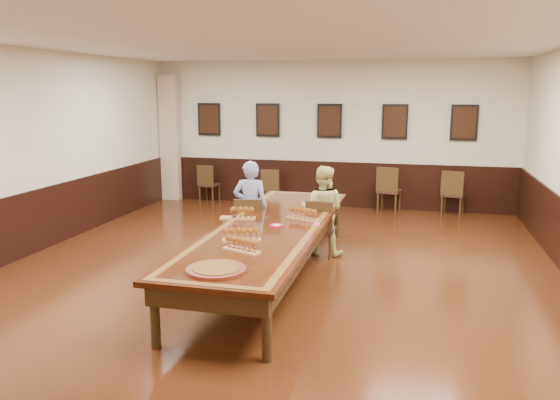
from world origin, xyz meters
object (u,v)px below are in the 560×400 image
(spare_chair_c, at_px, (389,189))
(spare_chair_a, at_px, (209,183))
(chair_man, at_px, (250,226))
(person_man, at_px, (251,208))
(person_woman, at_px, (322,210))
(spare_chair_d, at_px, (453,193))
(chair_woman, at_px, (321,228))
(spare_chair_b, at_px, (270,188))
(carved_platter, at_px, (216,270))
(conference_table, at_px, (271,235))

(spare_chair_c, bearing_deg, spare_chair_a, 10.05)
(chair_man, xyz_separation_m, person_man, (-0.02, 0.10, 0.28))
(chair_man, height_order, person_man, person_man)
(spare_chair_c, distance_m, person_man, 4.10)
(spare_chair_a, distance_m, person_woman, 4.73)
(spare_chair_a, relative_size, spare_chair_c, 0.89)
(spare_chair_a, relative_size, spare_chair_d, 0.92)
(spare_chair_d, height_order, person_woman, person_woman)
(chair_woman, bearing_deg, spare_chair_b, -62.27)
(chair_woman, height_order, spare_chair_d, spare_chair_d)
(chair_man, xyz_separation_m, carved_platter, (0.57, -2.98, 0.31))
(person_man, distance_m, person_woman, 1.13)
(spare_chair_d, relative_size, carved_platter, 1.40)
(spare_chair_d, distance_m, person_woman, 4.01)
(chair_man, bearing_deg, spare_chair_a, -70.02)
(spare_chair_a, xyz_separation_m, spare_chair_c, (4.11, -0.09, 0.05))
(carved_platter, bearing_deg, spare_chair_b, 100.41)
(spare_chair_d, xyz_separation_m, carved_platter, (-2.68, -6.68, 0.30))
(spare_chair_a, height_order, conference_table, spare_chair_a)
(spare_chair_b, relative_size, person_man, 0.58)
(chair_woman, relative_size, conference_table, 0.18)
(chair_man, xyz_separation_m, spare_chair_b, (-0.64, 3.61, -0.04))
(chair_man, bearing_deg, conference_table, 112.43)
(spare_chair_b, distance_m, person_man, 3.58)
(person_woman, xyz_separation_m, carved_platter, (-0.52, -3.32, 0.07))
(chair_woman, distance_m, carved_platter, 3.28)
(person_woman, relative_size, carved_platter, 2.08)
(spare_chair_d, bearing_deg, spare_chair_b, 13.60)
(spare_chair_b, distance_m, spare_chair_c, 2.60)
(spare_chair_c, bearing_deg, conference_table, 85.02)
(person_man, bearing_deg, spare_chair_a, -69.56)
(chair_woman, xyz_separation_m, conference_table, (-0.49, -1.19, 0.16))
(chair_woman, xyz_separation_m, carved_platter, (-0.51, -3.22, 0.32))
(spare_chair_a, relative_size, person_woman, 0.62)
(chair_man, xyz_separation_m, spare_chair_c, (1.95, 3.69, 0.03))
(spare_chair_a, relative_size, person_man, 0.59)
(spare_chair_d, relative_size, conference_table, 0.19)
(spare_chair_a, distance_m, spare_chair_b, 1.52)
(conference_table, bearing_deg, spare_chair_a, 120.21)
(spare_chair_a, bearing_deg, conference_table, 126.71)
(chair_woman, height_order, carved_platter, chair_woman)
(person_man, height_order, person_woman, person_man)
(person_man, bearing_deg, spare_chair_b, -89.62)
(chair_man, relative_size, carved_platter, 1.37)
(spare_chair_a, distance_m, spare_chair_d, 5.41)
(chair_man, bearing_deg, person_man, -90.00)
(spare_chair_c, relative_size, person_woman, 0.70)
(chair_man, distance_m, spare_chair_d, 4.93)
(chair_woman, bearing_deg, spare_chair_d, -121.48)
(spare_chair_a, height_order, person_woman, person_woman)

